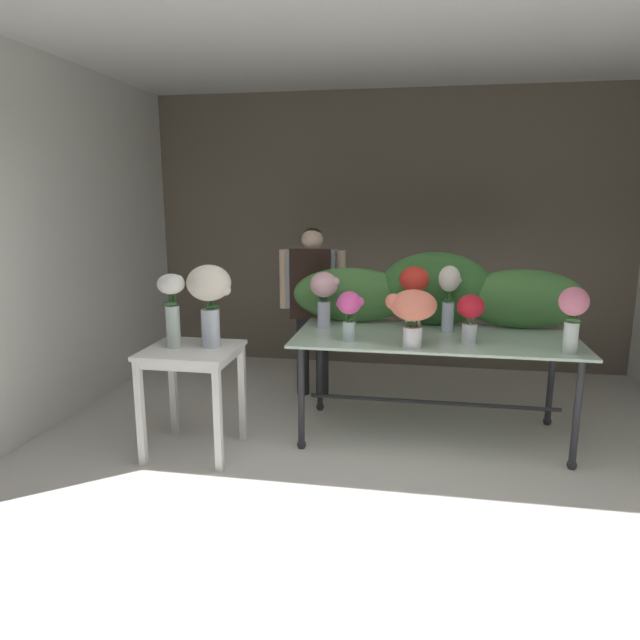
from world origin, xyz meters
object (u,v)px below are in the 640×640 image
at_px(side_table_white, 192,363).
at_px(vase_coral_roses, 412,310).
at_px(vase_blush_freesia, 324,292).
at_px(vase_crimson_dahlias, 470,314).
at_px(vase_white_roses_tall, 172,302).
at_px(vase_cream_lisianthus_tall, 209,293).
at_px(vase_scarlet_anemones, 414,292).
at_px(vase_rosy_tulips, 573,312).
at_px(display_table_glass, 434,349).
at_px(vase_ivory_snapdragons, 449,292).
at_px(vase_fuchsia_hydrangea, 349,310).
at_px(florist, 312,293).

xyz_separation_m(side_table_white, vase_coral_roses, (1.56, 0.21, 0.41)).
xyz_separation_m(vase_blush_freesia, vase_crimson_dahlias, (1.12, -0.33, -0.08)).
bearing_deg(vase_coral_roses, vase_white_roses_tall, -173.06).
bearing_deg(vase_cream_lisianthus_tall, side_table_white, -154.18).
bearing_deg(vase_scarlet_anemones, vase_rosy_tulips, -24.53).
bearing_deg(display_table_glass, vase_scarlet_anemones, 144.82).
distance_m(vase_blush_freesia, vase_ivory_snapdragons, 0.98).
height_order(display_table_glass, side_table_white, display_table_glass).
bearing_deg(vase_fuchsia_hydrangea, display_table_glass, 24.77).
distance_m(vase_ivory_snapdragons, vase_rosy_tulips, 0.94).
height_order(vase_ivory_snapdragons, vase_coral_roses, vase_ivory_snapdragons).
relative_size(side_table_white, vase_cream_lisianthus_tall, 1.34).
distance_m(vase_blush_freesia, vase_crimson_dahlias, 1.17).
relative_size(vase_scarlet_anemones, vase_blush_freesia, 1.13).
height_order(vase_crimson_dahlias, vase_cream_lisianthus_tall, vase_cream_lisianthus_tall).
bearing_deg(vase_coral_roses, vase_blush_freesia, 144.30).
bearing_deg(vase_blush_freesia, florist, 108.61).
bearing_deg(vase_rosy_tulips, side_table_white, -174.96).
height_order(side_table_white, vase_coral_roses, vase_coral_roses).
xyz_separation_m(vase_blush_freesia, vase_white_roses_tall, (-0.98, -0.72, 0.02)).
height_order(vase_coral_roses, vase_white_roses_tall, vase_white_roses_tall).
bearing_deg(vase_white_roses_tall, side_table_white, 0.18).
xyz_separation_m(display_table_glass, florist, (-1.11, 0.80, 0.28)).
xyz_separation_m(display_table_glass, vase_rosy_tulips, (0.89, -0.36, 0.39)).
relative_size(vase_coral_roses, vase_rosy_tulips, 0.90).
bearing_deg(vase_coral_roses, vase_cream_lisianthus_tall, -174.27).
xyz_separation_m(vase_rosy_tulips, vase_cream_lisianthus_tall, (-2.50, -0.17, 0.09)).
bearing_deg(display_table_glass, vase_coral_roses, -113.91).
bearing_deg(vase_crimson_dahlias, vase_blush_freesia, 163.45).
height_order(display_table_glass, vase_coral_roses, vase_coral_roses).
bearing_deg(florist, vase_blush_freesia, -71.39).
xyz_separation_m(vase_ivory_snapdragons, vase_coral_roses, (-0.27, -0.54, -0.04)).
bearing_deg(vase_white_roses_tall, vase_blush_freesia, 36.14).
height_order(florist, vase_white_roses_tall, florist).
bearing_deg(vase_crimson_dahlias, vase_ivory_snapdragons, 110.69).
xyz_separation_m(vase_fuchsia_hydrangea, vase_coral_roses, (0.45, -0.10, 0.04)).
bearing_deg(vase_coral_roses, vase_crimson_dahlias, 23.59).
xyz_separation_m(vase_rosy_tulips, vase_crimson_dahlias, (-0.65, 0.15, -0.07)).
bearing_deg(side_table_white, vase_cream_lisianthus_tall, 25.82).
height_order(display_table_glass, vase_blush_freesia, vase_blush_freesia).
xyz_separation_m(display_table_glass, vase_coral_roses, (-0.17, -0.39, 0.38)).
relative_size(vase_rosy_tulips, vase_white_roses_tall, 0.85).
relative_size(vase_fuchsia_hydrangea, vase_white_roses_tall, 0.70).
bearing_deg(vase_rosy_tulips, vase_ivory_snapdragons, 147.05).
xyz_separation_m(display_table_glass, side_table_white, (-1.74, -0.60, -0.03)).
bearing_deg(vase_scarlet_anemones, florist, 144.27).
distance_m(vase_scarlet_anemones, vase_coral_roses, 0.51).
relative_size(vase_scarlet_anemones, vase_coral_roses, 1.25).
bearing_deg(vase_ivory_snapdragons, vase_scarlet_anemones, -174.12).
distance_m(vase_blush_freesia, vase_cream_lisianthus_tall, 0.98).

